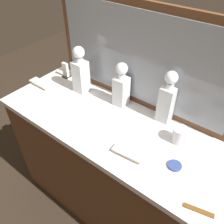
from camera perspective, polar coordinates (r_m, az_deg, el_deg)
The scene contains 12 objects.
ground_plane at distance 2.02m, azimuth 0.00°, elevation -21.09°, with size 6.00×6.00×0.00m, color #2D2319.
dresser at distance 1.65m, azimuth 0.00°, elevation -13.78°, with size 1.40×0.54×0.87m.
dresser_mirror at distance 1.33m, azimuth 6.79°, elevation 12.82°, with size 1.14×0.03×0.60m.
crystal_decanter_front at distance 1.40m, azimuth 2.23°, elevation 5.70°, with size 0.08×0.08×0.28m.
crystal_decanter_rear at distance 1.52m, azimuth -7.61°, elevation 9.07°, with size 0.08×0.08×0.31m.
crystal_decanter_far_right at distance 1.31m, azimuth 13.15°, elevation 2.46°, with size 0.08×0.08×0.31m.
crystal_tumbler_far_right at distance 1.25m, azimuth 16.04°, elevation -5.54°, with size 0.08×0.08×0.09m.
silver_brush_front at distance 1.16m, azimuth 3.87°, elevation -9.99°, with size 0.16×0.07×0.02m.
silver_brush_rear at distance 1.69m, azimuth -16.92°, elevation 6.58°, with size 0.17×0.06×0.02m.
porcelain_dish at distance 1.16m, azimuth 14.93°, elevation -12.44°, with size 0.07×0.07×0.01m.
tortoiseshell_comb at distance 1.07m, azimuth 20.22°, elevation -21.45°, with size 0.12×0.05×0.01m.
napkin_holder at distance 1.73m, azimuth -11.15°, elevation 9.69°, with size 0.05×0.05×0.11m.
Camera 1 is at (0.60, -0.77, 1.77)m, focal length 37.75 mm.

